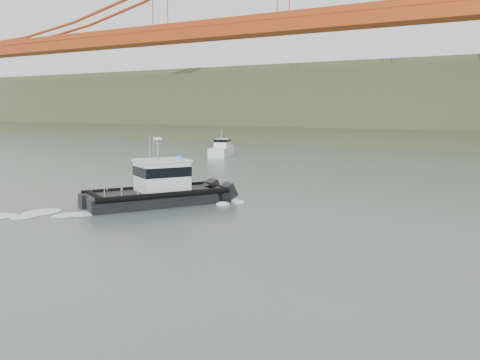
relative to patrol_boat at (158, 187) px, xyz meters
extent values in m
plane|color=#4E5D58|center=(6.72, -10.26, -1.21)|extent=(400.00, 400.00, 0.00)
cube|color=#40502D|center=(6.72, 81.74, -1.21)|extent=(500.00, 44.72, 16.25)
cube|color=#B43F16|center=(6.72, 64.74, 20.79)|extent=(260.00, 6.00, 2.20)
cube|color=black|center=(-1.14, 0.46, -0.83)|extent=(5.85, 9.31, 1.09)
cube|color=black|center=(1.00, -0.72, -0.83)|extent=(5.85, 9.31, 1.09)
cube|color=black|center=(-0.29, -0.53, -0.40)|extent=(7.34, 9.30, 0.23)
cube|color=white|center=(0.15, 0.27, 0.76)|extent=(3.96, 4.17, 2.09)
cube|color=black|center=(0.15, 0.27, 1.13)|extent=(4.03, 4.25, 0.68)
cube|color=white|center=(0.15, 0.27, 1.87)|extent=(4.21, 4.42, 0.15)
cylinder|color=gray|center=(0.02, 0.03, 2.62)|extent=(0.15, 0.15, 1.63)
cylinder|color=white|center=(0.02, 0.03, 3.39)|extent=(0.64, 0.64, 0.16)
cube|color=white|center=(-17.59, 34.65, -0.64)|extent=(4.57, 7.26, 1.38)
cube|color=white|center=(-17.80, 35.18, 0.51)|extent=(2.69, 3.23, 1.38)
cube|color=black|center=(-17.80, 35.18, 0.97)|extent=(2.76, 3.30, 0.40)
cylinder|color=gray|center=(-17.59, 34.65, 1.77)|extent=(0.09, 0.09, 1.38)
camera|label=1|loc=(24.17, -28.49, 5.42)|focal=40.00mm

